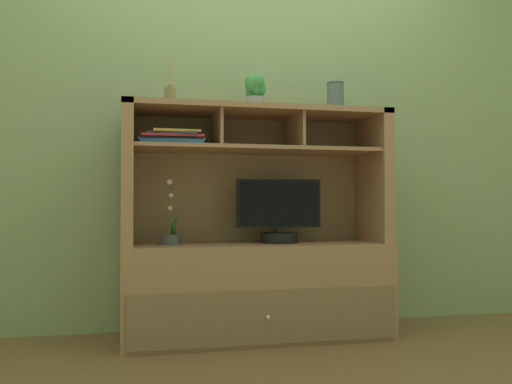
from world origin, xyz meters
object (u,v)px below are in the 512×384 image
magazine_stack_left (173,139)px  ceramic_vase (335,97)px  media_console (256,264)px  diffuser_bottle (170,96)px  potted_orchid (170,235)px  tv_monitor (279,216)px  potted_succulent (255,91)px

magazine_stack_left → ceramic_vase: bearing=3.0°
media_console → diffuser_bottle: size_ratio=5.25×
potted_orchid → ceramic_vase: size_ratio=1.97×
tv_monitor → potted_succulent: 0.70m
tv_monitor → ceramic_vase: (0.34, 0.02, 0.67)m
potted_orchid → diffuser_bottle: bearing=97.7°
tv_monitor → potted_orchid: bearing=179.9°
diffuser_bottle → media_console: bearing=-1.3°
magazine_stack_left → potted_succulent: size_ratio=1.78×
potted_orchid → potted_succulent: (0.46, 0.02, 0.79)m
media_console → tv_monitor: media_console is taller
media_console → potted_orchid: 0.49m
media_console → diffuser_bottle: (-0.47, 0.01, 0.90)m
tv_monitor → ceramic_vase: bearing=2.7°
diffuser_bottle → ceramic_vase: diffuser_bottle is taller
tv_monitor → ceramic_vase: ceramic_vase is taller
media_console → magazine_stack_left: 0.81m
tv_monitor → ceramic_vase: size_ratio=2.70×
media_console → diffuser_bottle: diffuser_bottle is taller
potted_succulent → tv_monitor: bearing=-10.6°
potted_succulent → ceramic_vase: 0.47m
tv_monitor → potted_succulent: (-0.13, 0.02, 0.69)m
potted_orchid → diffuser_bottle: 0.74m
diffuser_bottle → ceramic_vase: (0.93, -0.01, 0.04)m
ceramic_vase → potted_succulent: bearing=178.9°
media_console → potted_orchid: bearing=-178.8°
magazine_stack_left → diffuser_bottle: bearing=100.5°
media_console → magazine_stack_left: size_ratio=4.11×
media_console → ceramic_vase: ceramic_vase is taller
magazine_stack_left → diffuser_bottle: (-0.01, 0.05, 0.23)m
ceramic_vase → diffuser_bottle: bearing=179.7°
media_console → tv_monitor: bearing=-4.8°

